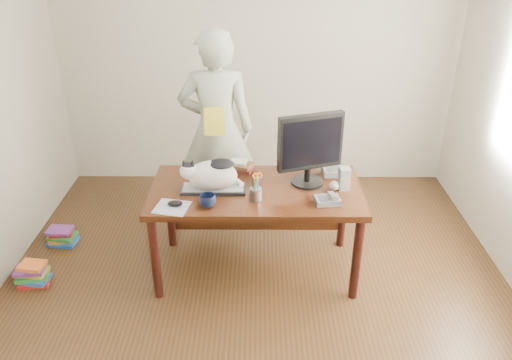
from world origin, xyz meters
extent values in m
plane|color=black|center=(0.00, 0.00, 0.00)|extent=(4.50, 4.50, 0.00)
plane|color=beige|center=(0.00, 2.25, 1.35)|extent=(4.00, 0.00, 4.00)
cube|color=black|center=(0.00, 0.60, 0.72)|extent=(1.60, 0.80, 0.05)
cylinder|color=black|center=(-0.74, 0.26, 0.35)|extent=(0.07, 0.07, 0.70)
cylinder|color=black|center=(0.74, 0.26, 0.35)|extent=(0.07, 0.07, 0.70)
cylinder|color=black|center=(-0.74, 0.94, 0.35)|extent=(0.07, 0.07, 0.70)
cylinder|color=black|center=(0.74, 0.94, 0.35)|extent=(0.07, 0.07, 0.70)
cube|color=black|center=(0.00, 0.96, 0.40)|extent=(1.45, 0.03, 0.50)
cube|color=black|center=(-0.32, 0.57, 0.76)|extent=(0.49, 0.19, 0.02)
cube|color=silver|center=(-0.32, 0.57, 0.78)|extent=(0.45, 0.15, 0.01)
ellipsoid|color=white|center=(-0.32, 0.57, 0.87)|extent=(0.37, 0.23, 0.23)
ellipsoid|color=white|center=(-0.49, 0.55, 0.92)|extent=(0.13, 0.13, 0.12)
ellipsoid|color=black|center=(-0.49, 0.55, 0.96)|extent=(0.09, 0.09, 0.05)
cone|color=black|center=(-0.52, 0.54, 0.99)|extent=(0.07, 0.06, 0.08)
cone|color=black|center=(-0.46, 0.54, 0.99)|extent=(0.07, 0.06, 0.08)
ellipsoid|color=black|center=(-0.26, 0.57, 0.97)|extent=(0.19, 0.16, 0.05)
cylinder|color=white|center=(-0.14, 0.63, 0.80)|extent=(0.11, 0.15, 0.05)
cylinder|color=black|center=(0.39, 0.69, 0.76)|extent=(0.31, 0.31, 0.02)
cylinder|color=black|center=(0.39, 0.69, 0.83)|extent=(0.06, 0.06, 0.11)
cube|color=black|center=(0.40, 0.67, 1.11)|extent=(0.49, 0.22, 0.42)
cube|color=black|center=(0.41, 0.64, 1.11)|extent=(0.44, 0.15, 0.36)
cylinder|color=gray|center=(0.00, 0.43, 0.80)|extent=(0.11, 0.11, 0.10)
cylinder|color=black|center=(-0.02, 0.43, 0.88)|extent=(0.02, 0.04, 0.15)
cylinder|color=#0C49A9|center=(0.02, 0.42, 0.88)|extent=(0.02, 0.04, 0.15)
cylinder|color=red|center=(-0.01, 0.44, 0.88)|extent=(0.02, 0.04, 0.15)
cylinder|color=#177621|center=(-0.01, 0.41, 0.88)|extent=(0.03, 0.03, 0.15)
cylinder|color=silver|center=(0.01, 0.42, 0.89)|extent=(0.02, 0.02, 0.11)
cylinder|color=silver|center=(0.01, 0.43, 0.89)|extent=(0.01, 0.03, 0.11)
torus|color=orange|center=(0.00, 0.42, 0.95)|extent=(0.05, 0.03, 0.05)
torus|color=orange|center=(0.02, 0.43, 0.95)|extent=(0.05, 0.03, 0.05)
cube|color=#AFB4BC|center=(-0.59, 0.32, 0.75)|extent=(0.27, 0.25, 0.01)
ellipsoid|color=black|center=(-0.57, 0.34, 0.77)|extent=(0.12, 0.09, 0.04)
imported|color=black|center=(-0.34, 0.33, 0.80)|extent=(0.16, 0.16, 0.09)
cube|color=slate|center=(0.51, 0.39, 0.77)|extent=(0.19, 0.15, 0.04)
cube|color=#434345|center=(0.49, 0.37, 0.80)|extent=(0.08, 0.10, 0.01)
cube|color=silver|center=(0.55, 0.40, 0.80)|extent=(0.06, 0.15, 0.05)
cube|color=#949496|center=(0.66, 0.60, 0.84)|extent=(0.08, 0.09, 0.17)
sphere|color=silver|center=(0.59, 0.59, 0.79)|extent=(0.07, 0.07, 0.07)
cube|color=#471513|center=(-0.13, 0.92, 0.77)|extent=(0.24, 0.20, 0.03)
cube|color=#55351D|center=(-0.13, 0.91, 0.80)|extent=(0.23, 0.21, 0.03)
cube|color=white|center=(-0.14, 0.92, 0.82)|extent=(0.15, 0.13, 0.02)
cube|color=slate|center=(0.60, 0.86, 0.78)|extent=(0.15, 0.20, 0.05)
cube|color=#434345|center=(0.61, 0.84, 0.81)|extent=(0.10, 0.10, 0.01)
imported|color=silver|center=(-0.35, 1.40, 0.90)|extent=(0.68, 0.46, 1.80)
cube|color=yellow|center=(-0.35, 1.23, 1.05)|extent=(0.17, 0.11, 0.24)
cube|color=red|center=(-1.75, 0.40, 0.01)|extent=(0.25, 0.19, 0.03)
cube|color=#1B4FA3|center=(-1.74, 0.39, 0.04)|extent=(0.23, 0.18, 0.03)
cube|color=#288832|center=(-1.76, 0.41, 0.08)|extent=(0.27, 0.22, 0.03)
cube|color=gold|center=(-1.75, 0.40, 0.11)|extent=(0.21, 0.16, 0.03)
cube|color=#68317B|center=(-1.76, 0.39, 0.14)|extent=(0.23, 0.17, 0.03)
cube|color=orange|center=(-1.74, 0.41, 0.17)|extent=(0.21, 0.17, 0.03)
cube|color=#1B4FA3|center=(-1.72, 0.95, 0.02)|extent=(0.25, 0.19, 0.03)
cube|color=orange|center=(-1.73, 0.96, 0.05)|extent=(0.22, 0.19, 0.03)
cube|color=#288832|center=(-1.71, 0.94, 0.08)|extent=(0.24, 0.19, 0.03)
cube|color=red|center=(-1.72, 0.96, 0.11)|extent=(0.21, 0.16, 0.03)
cube|color=#68317B|center=(-1.73, 0.94, 0.14)|extent=(0.22, 0.17, 0.03)
camera|label=1|loc=(0.02, -2.71, 2.56)|focal=35.00mm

